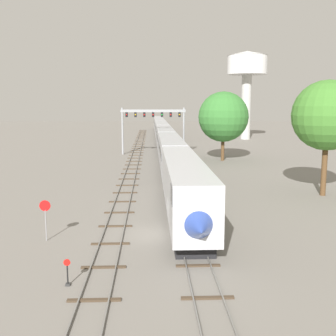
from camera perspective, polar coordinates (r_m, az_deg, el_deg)
The scene contains 10 objects.
ground_plane at distance 29.99m, azimuth -0.95°, elevation -9.28°, with size 400.00×400.00×0.00m, color gray.
track_main at distance 89.00m, azimuth -0.67°, elevation 2.95°, with size 2.60×200.00×0.16m.
track_near at distance 69.16m, azimuth -4.71°, elevation 1.19°, with size 2.60×160.00×0.16m.
passenger_train at distance 91.53m, azimuth -0.72°, elevation 4.71°, with size 3.04×137.82×4.80m.
signal_gantry at distance 76.46m, azimuth -2.09°, elevation 6.75°, with size 12.10×0.49×8.73m.
water_tower at distance 111.82m, azimuth 11.02°, elevation 13.40°, with size 10.54×10.54×23.08m.
switch_stand at distance 22.52m, azimuth -13.90°, elevation -14.51°, with size 0.36×0.24×1.46m.
stop_sign at distance 29.35m, azimuth -16.81°, elevation -6.26°, with size 0.76×0.08×2.88m.
trackside_tree_left at distance 44.33m, azimuth 21.43°, elevation 6.86°, with size 7.11×7.11×11.82m.
trackside_tree_mid at distance 68.30m, azimuth 7.76°, elevation 7.11°, with size 8.30×8.30×11.45m.
Camera 1 is at (-0.72, -28.47, 9.39)m, focal length 43.49 mm.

